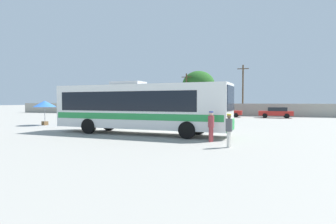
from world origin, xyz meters
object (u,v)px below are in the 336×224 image
at_px(parked_car_leftmost_white, 146,111).
at_px(parked_car_second_dark_blue, 182,111).
at_px(passenger_waiting_on_apron, 229,128).
at_px(roadside_tree_left, 140,90).
at_px(vendor_umbrella_near_gate_blue, 45,104).
at_px(parked_car_rightmost_red, 276,112).
at_px(attendant_by_bus_door, 211,125).
at_px(utility_pole_far, 186,93).
at_px(parked_car_third_red, 227,112).
at_px(roadside_tree_midleft, 198,85).
at_px(utility_pole_near, 243,89).
at_px(coach_bus_white_green, 138,106).

distance_m(parked_car_leftmost_white, parked_car_second_dark_blue, 6.01).
bearing_deg(passenger_waiting_on_apron, roadside_tree_left, 120.84).
height_order(vendor_umbrella_near_gate_blue, roadside_tree_left, roadside_tree_left).
height_order(parked_car_rightmost_red, roadside_tree_left, roadside_tree_left).
bearing_deg(parked_car_rightmost_red, attendant_by_bus_door, -98.39).
bearing_deg(passenger_waiting_on_apron, utility_pole_far, 109.25).
height_order(parked_car_rightmost_red, utility_pole_far, utility_pole_far).
bearing_deg(attendant_by_bus_door, parked_car_third_red, 96.25).
distance_m(parked_car_second_dark_blue, parked_car_rightmost_red, 13.38).
distance_m(parked_car_leftmost_white, roadside_tree_midleft, 12.06).
relative_size(parked_car_rightmost_red, utility_pole_far, 0.63).
bearing_deg(parked_car_second_dark_blue, parked_car_rightmost_red, -0.25).
height_order(passenger_waiting_on_apron, roadside_tree_midleft, roadside_tree_midleft).
relative_size(parked_car_third_red, roadside_tree_midleft, 0.55).
bearing_deg(utility_pole_near, vendor_umbrella_near_gate_blue, -121.92).
height_order(utility_pole_near, utility_pole_far, utility_pole_near).
bearing_deg(parked_car_third_red, utility_pole_far, 140.78).
relative_size(parked_car_third_red, parked_car_rightmost_red, 0.96).
height_order(parked_car_second_dark_blue, roadside_tree_left, roadside_tree_left).
distance_m(attendant_by_bus_door, utility_pole_near, 31.46).
bearing_deg(parked_car_rightmost_red, roadside_tree_midleft, 144.17).
bearing_deg(attendant_by_bus_door, utility_pole_far, 108.27).
height_order(attendant_by_bus_door, passenger_waiting_on_apron, attendant_by_bus_door).
relative_size(vendor_umbrella_near_gate_blue, parked_car_second_dark_blue, 0.54).
distance_m(coach_bus_white_green, parked_car_third_red, 24.18).
distance_m(coach_bus_white_green, roadside_tree_midleft, 33.63).
bearing_deg(utility_pole_near, attendant_by_bus_door, -88.09).
bearing_deg(parked_car_third_red, passenger_waiting_on_apron, -81.70).
relative_size(utility_pole_near, roadside_tree_left, 1.31).
relative_size(parked_car_second_dark_blue, utility_pole_far, 0.60).
bearing_deg(parked_car_rightmost_red, utility_pole_far, 155.38).
height_order(parked_car_leftmost_white, parked_car_third_red, parked_car_leftmost_white).
distance_m(coach_bus_white_green, parked_car_rightmost_red, 25.54).
bearing_deg(parked_car_leftmost_white, coach_bus_white_green, -67.15).
relative_size(attendant_by_bus_door, roadside_tree_left, 0.27).
bearing_deg(roadside_tree_midleft, passenger_waiting_on_apron, -74.22).
height_order(parked_car_third_red, roadside_tree_left, roadside_tree_left).
height_order(parked_car_rightmost_red, utility_pole_near, utility_pole_near).
bearing_deg(utility_pole_far, passenger_waiting_on_apron, -70.75).
bearing_deg(passenger_waiting_on_apron, roadside_tree_midleft, 105.78).
height_order(vendor_umbrella_near_gate_blue, parked_car_rightmost_red, vendor_umbrella_near_gate_blue).
relative_size(passenger_waiting_on_apron, parked_car_second_dark_blue, 0.38).
bearing_deg(vendor_umbrella_near_gate_blue, attendant_by_bus_door, -18.93).
bearing_deg(coach_bus_white_green, passenger_waiting_on_apron, -29.65).
height_order(coach_bus_white_green, utility_pole_far, utility_pole_far).
bearing_deg(utility_pole_far, parked_car_second_dark_blue, -79.55).
bearing_deg(roadside_tree_midleft, roadside_tree_left, 178.26).
relative_size(parked_car_rightmost_red, utility_pole_near, 0.56).
xyz_separation_m(coach_bus_white_green, utility_pole_near, (4.41, 29.10, 2.29)).
xyz_separation_m(coach_bus_white_green, roadside_tree_midleft, (-3.83, 33.24, 3.38)).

